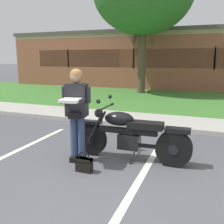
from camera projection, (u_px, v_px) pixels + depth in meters
The scene contains 12 objects.
ground_plane at pixel (99, 182), 3.97m from camera, with size 140.00×140.00×0.00m, color #4C4C51.
curb_strip at pixel (150, 126), 6.99m from camera, with size 60.00×0.20×0.12m, color #ADA89E.
concrete_walk at pixel (156, 120), 7.77m from camera, with size 60.00×1.50×0.08m, color #ADA89E.
grass_lawn at pixel (177, 99), 11.93m from camera, with size 60.00×7.63×0.06m, color #3D752D.
stall_stripe_0 at pixel (2, 158), 4.92m from camera, with size 0.12×4.40×0.01m, color silver.
stall_stripe_1 at pixel (138, 183), 3.94m from camera, with size 0.12×4.40×0.01m, color silver.
motorcycle at pixel (135, 136), 4.73m from camera, with size 2.24×0.82×1.18m.
rider_person at pixel (76, 108), 4.59m from camera, with size 0.53×0.62×1.70m.
handbag at pixel (84, 164), 4.31m from camera, with size 0.28×0.13×0.36m.
hedge_left at pixel (118, 77), 17.00m from camera, with size 3.27×0.90×1.24m.
hedge_center_left at pixel (177, 79), 15.62m from camera, with size 2.63×0.90×1.24m.
brick_building at pixel (215, 59), 19.24m from camera, with size 27.06×12.09×3.64m.
Camera 1 is at (1.53, -3.33, 1.87)m, focal length 41.14 mm.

